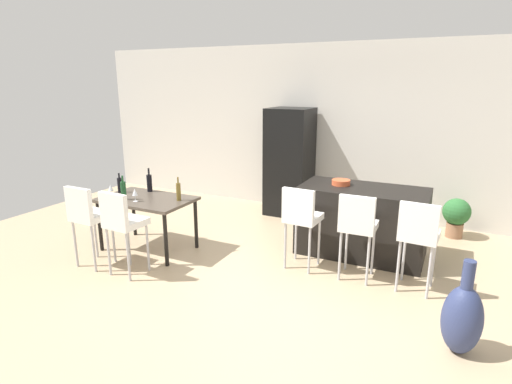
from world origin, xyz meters
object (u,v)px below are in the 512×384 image
(dining_chair_near, at_px, (87,214))
(floor_vase, at_px, (462,318))
(wine_bottle_far, at_px, (120,185))
(refrigerator, at_px, (290,162))
(dining_chair_far, at_px, (122,220))
(wine_bottle_left, at_px, (149,183))
(wine_bottle_right, at_px, (178,191))
(wine_glass_near, at_px, (135,192))
(bar_chair_middle, at_px, (358,223))
(kitchen_island, at_px, (362,221))
(bar_chair_left, at_px, (301,215))
(wine_bottle_inner, at_px, (123,190))
(fruit_bowl, at_px, (341,182))
(bar_chair_right, at_px, (419,232))
(wine_glass_middle, at_px, (111,188))
(dining_table, at_px, (147,203))
(potted_plant, at_px, (456,215))

(dining_chair_near, distance_m, floor_vase, 4.21)
(wine_bottle_far, distance_m, refrigerator, 2.86)
(dining_chair_far, relative_size, wine_bottle_left, 3.08)
(wine_bottle_right, height_order, wine_glass_near, wine_bottle_right)
(dining_chair_far, bearing_deg, bar_chair_middle, 23.78)
(dining_chair_near, relative_size, refrigerator, 0.57)
(bar_chair_middle, height_order, floor_vase, bar_chair_middle)
(dining_chair_far, height_order, floor_vase, dining_chair_far)
(dining_chair_far, bearing_deg, kitchen_island, 38.45)
(bar_chair_left, height_order, wine_bottle_inner, wine_bottle_inner)
(refrigerator, height_order, fruit_bowl, refrigerator)
(bar_chair_right, height_order, wine_bottle_right, wine_bottle_right)
(wine_bottle_right, height_order, floor_vase, wine_bottle_right)
(kitchen_island, xyz_separation_m, dining_chair_far, (-2.40, -1.90, 0.24))
(wine_bottle_far, distance_m, wine_glass_middle, 0.24)
(bar_chair_right, distance_m, wine_bottle_right, 2.99)
(kitchen_island, height_order, floor_vase, kitchen_island)
(dining_chair_near, relative_size, dining_chair_far, 1.00)
(wine_glass_middle, xyz_separation_m, refrigerator, (1.60, 2.56, 0.06))
(dining_chair_near, distance_m, refrigerator, 3.46)
(dining_chair_near, distance_m, wine_bottle_right, 1.15)
(wine_bottle_far, distance_m, wine_bottle_left, 0.41)
(wine_bottle_far, relative_size, wine_glass_near, 1.62)
(bar_chair_right, relative_size, refrigerator, 0.57)
(floor_vase, bearing_deg, dining_table, 171.18)
(wine_glass_near, height_order, fruit_bowl, fruit_bowl)
(bar_chair_middle, height_order, dining_chair_near, same)
(wine_bottle_left, relative_size, floor_vase, 0.40)
(kitchen_island, relative_size, potted_plant, 2.74)
(kitchen_island, bearing_deg, bar_chair_middle, -82.00)
(wine_bottle_right, height_order, wine_glass_middle, wine_bottle_right)
(kitchen_island, xyz_separation_m, dining_chair_near, (-2.95, -1.90, 0.24))
(dining_chair_far, height_order, wine_glass_near, dining_chair_far)
(wine_glass_middle, bearing_deg, kitchen_island, 22.56)
(wine_glass_near, distance_m, potted_plant, 4.64)
(wine_bottle_inner, distance_m, refrigerator, 2.92)
(dining_table, height_order, floor_vase, floor_vase)
(dining_chair_far, distance_m, refrigerator, 3.27)
(kitchen_island, bearing_deg, wine_bottle_right, -154.61)
(kitchen_island, xyz_separation_m, potted_plant, (1.14, 1.24, -0.11))
(kitchen_island, xyz_separation_m, wine_bottle_far, (-3.21, -1.08, 0.39))
(bar_chair_middle, distance_m, bar_chair_right, 0.65)
(kitchen_island, distance_m, wine_bottle_inner, 3.21)
(wine_bottle_right, distance_m, floor_vase, 3.56)
(dining_table, height_order, wine_bottle_right, wine_bottle_right)
(dining_table, height_order, wine_bottle_far, wine_bottle_far)
(dining_chair_far, distance_m, wine_bottle_right, 0.89)
(bar_chair_left, relative_size, floor_vase, 1.23)
(floor_vase, bearing_deg, wine_glass_middle, 174.18)
(wine_glass_middle, relative_size, floor_vase, 0.20)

